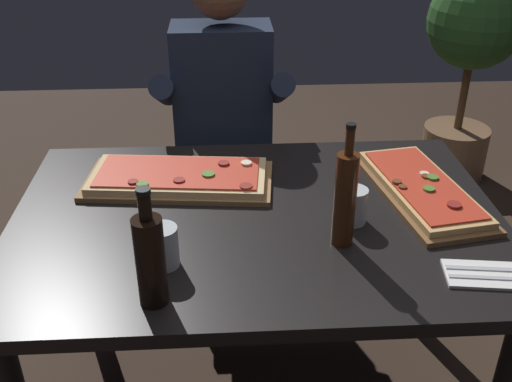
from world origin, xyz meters
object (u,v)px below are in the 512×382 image
Objects in this scene: tumbler_near_camera at (163,249)px; tumbler_far_side at (353,207)px; diner_chair at (224,162)px; dining_table at (257,242)px; pizza_rectangular_front at (179,178)px; potted_plant_corner at (471,54)px; pizza_rectangular_left at (421,189)px; wine_bottle_dark at (150,258)px; oil_bottle_amber at (345,198)px; seated_diner at (223,117)px.

tumbler_near_camera reaches higher than tumbler_far_side.
diner_chair is (-0.35, 0.91, -0.30)m from tumbler_far_side.
pizza_rectangular_front is at bearing 138.80° from dining_table.
pizza_rectangular_front is 0.52× the size of potted_plant_corner.
tumbler_near_camera reaches higher than dining_table.
diner_chair is 1.53m from potted_plant_corner.
tumbler_near_camera is at bearing -157.36° from pizza_rectangular_left.
pizza_rectangular_left is 5.27× the size of tumbler_near_camera.
pizza_rectangular_front is 1.06× the size of pizza_rectangular_left.
tumbler_far_side is (0.52, 0.31, -0.07)m from wine_bottle_dark.
pizza_rectangular_front is 5.91× the size of tumbler_far_side.
oil_bottle_amber is 0.15m from tumbler_far_side.
tumbler_far_side reaches higher than pizza_rectangular_front.
seated_diner is at bearing 74.92° from pizza_rectangular_front.
wine_bottle_dark is 0.16m from tumbler_near_camera.
tumbler_far_side reaches higher than pizza_rectangular_left.
pizza_rectangular_left is 1.68× the size of oil_bottle_amber.
pizza_rectangular_left is (0.74, -0.11, -0.00)m from pizza_rectangular_front.
oil_bottle_amber is at bearing 8.80° from tumbler_near_camera.
seated_diner is (-0.09, 0.74, 0.10)m from dining_table.
pizza_rectangular_front is at bearing 171.16° from pizza_rectangular_left.
dining_table is at bearing -83.09° from seated_diner.
tumbler_near_camera is (-0.46, -0.07, -0.09)m from oil_bottle_amber.
potted_plant_corner is at bearing 43.42° from pizza_rectangular_front.
dining_table is 0.35m from oil_bottle_amber.
pizza_rectangular_front is 0.56m from tumbler_far_side.
potted_plant_corner is at bearing 50.78° from tumbler_near_camera.
wine_bottle_dark is at bearing -149.05° from tumbler_far_side.
tumbler_near_camera is 0.54m from tumbler_far_side.
dining_table is at bearing 42.14° from tumbler_near_camera.
tumbler_far_side is (0.50, -0.25, 0.03)m from pizza_rectangular_front.
wine_bottle_dark is at bearing -92.66° from pizza_rectangular_front.
dining_table is at bearing -84.05° from diner_chair.
diner_chair is (0.14, 0.65, -0.27)m from pizza_rectangular_front.
wine_bottle_dark reaches higher than diner_chair.
seated_diner reaches higher than pizza_rectangular_left.
wine_bottle_dark is at bearing -127.36° from potted_plant_corner.
pizza_rectangular_left is at bearing 40.04° from oil_bottle_amber.
wine_bottle_dark is at bearing -149.25° from pizza_rectangular_left.
pizza_rectangular_front is (-0.23, 0.20, 0.12)m from dining_table.
oil_bottle_amber is at bearing -115.39° from tumbler_far_side.
pizza_rectangular_left is at bearing -115.93° from potted_plant_corner.
tumbler_far_side is at bearing -120.56° from potted_plant_corner.
tumbler_near_camera is at bearing -99.38° from seated_diner.
oil_bottle_amber is 0.26× the size of seated_diner.
dining_table is 12.91× the size of tumbler_near_camera.
tumbler_far_side is at bearing 18.72° from tumbler_near_camera.
oil_bottle_amber is 3.14× the size of tumbler_near_camera.
potted_plant_corner is (1.48, 1.81, -0.07)m from tumbler_near_camera.
seated_diner is at bearing 96.91° from dining_table.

